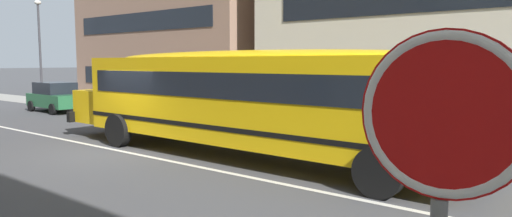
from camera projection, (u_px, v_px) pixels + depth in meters
name	position (u px, v px, depth m)	size (l,w,h in m)	color
ground_plane	(120.00, 151.00, 14.08)	(400.00, 400.00, 0.00)	#424244
sidewalk_far	(261.00, 125.00, 19.74)	(120.00, 3.00, 0.01)	gray
lane_centreline	(120.00, 151.00, 14.08)	(110.00, 0.16, 0.01)	silver
school_bus	(243.00, 94.00, 13.02)	(13.87, 3.35, 3.10)	yellow
parked_car_green_beside_sign	(56.00, 97.00, 25.04)	(3.97, 2.02, 1.64)	#236038
stop_sign_post	(440.00, 191.00, 1.86)	(0.70, 0.07, 2.90)	slate
street_lamp	(39.00, 38.00, 29.83)	(0.44, 0.44, 6.80)	#38383D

